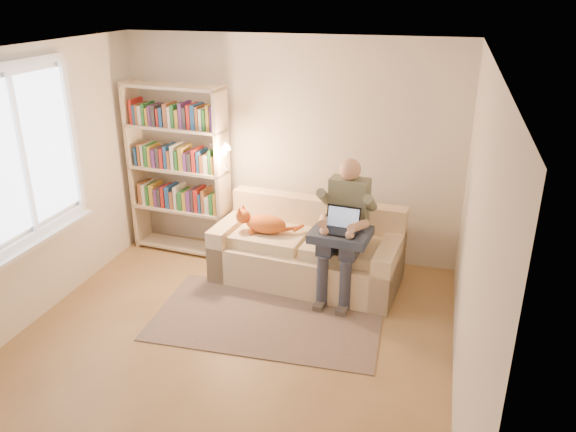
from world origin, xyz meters
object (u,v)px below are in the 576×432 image
(cat, at_px, (262,223))
(bookshelf, at_px, (178,162))
(sofa, at_px, (308,253))
(laptop, at_px, (342,225))
(person, at_px, (345,222))

(cat, distance_m, bookshelf, 1.33)
(sofa, distance_m, laptop, 0.75)
(person, bearing_deg, cat, 178.51)
(person, distance_m, bookshelf, 2.19)
(sofa, height_order, person, person)
(sofa, xyz_separation_m, person, (0.43, -0.19, 0.51))
(person, height_order, laptop, person)
(person, bearing_deg, laptop, -87.89)
(laptop, relative_size, bookshelf, 0.18)
(laptop, distance_m, bookshelf, 2.22)
(sofa, bearing_deg, person, -18.91)
(person, bearing_deg, sofa, 161.09)
(sofa, relative_size, person, 1.43)
(bookshelf, bearing_deg, sofa, -5.73)
(person, height_order, cat, person)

